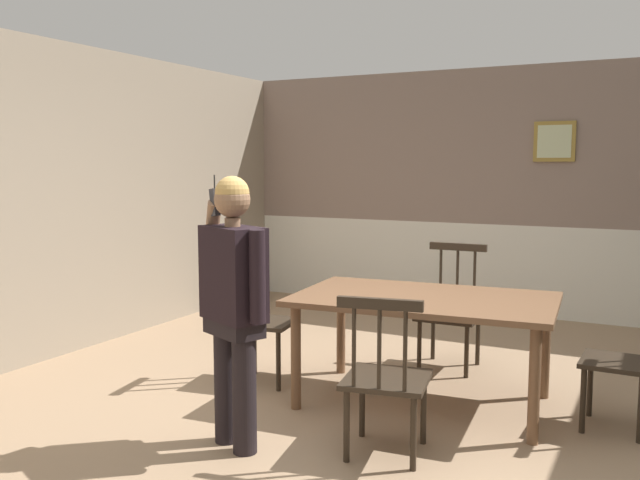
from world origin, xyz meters
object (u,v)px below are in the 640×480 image
dining_table (424,308)px  chair_near_window (261,318)px  chair_by_doorway (385,377)px  chair_opposite_corner (451,311)px  chair_at_table_head (623,358)px  person_figure (234,296)px

dining_table → chair_near_window: (-1.26, -0.11, -0.18)m
dining_table → chair_by_doorway: chair_by_doorway is taller
chair_near_window → chair_opposite_corner: (1.19, 1.03, -0.03)m
chair_by_doorway → dining_table: bearing=84.9°
chair_by_doorway → chair_opposite_corner: size_ratio=0.94×
chair_near_window → chair_at_table_head: bearing=85.5°
chair_near_window → chair_opposite_corner: size_ratio=1.05×
dining_table → chair_by_doorway: (0.08, -0.92, -0.22)m
chair_near_window → person_figure: bearing=15.8°
dining_table → chair_at_table_head: 1.28m
chair_by_doorway → chair_opposite_corner: bearing=84.7°
chair_near_window → chair_by_doorway: (1.34, -0.82, -0.03)m
dining_table → chair_at_table_head: chair_at_table_head is taller
chair_opposite_corner → dining_table: bearing=93.5°
person_figure → chair_at_table_head: bearing=-122.8°
chair_opposite_corner → person_figure: person_figure is taller
dining_table → chair_at_table_head: size_ratio=1.88×
dining_table → chair_opposite_corner: (-0.07, 0.93, -0.21)m
chair_by_doorway → chair_opposite_corner: chair_opposite_corner is taller
chair_at_table_head → chair_opposite_corner: 1.57m
chair_opposite_corner → person_figure: 2.29m
chair_near_window → chair_at_table_head: 2.53m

